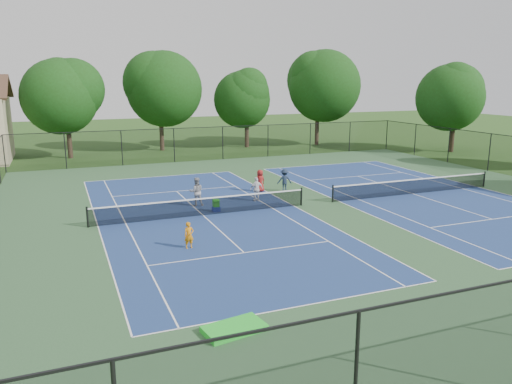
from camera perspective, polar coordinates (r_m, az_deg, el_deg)
name	(u,v)px	position (r m, az deg, el deg)	size (l,w,h in m)	color
ground	(317,204)	(29.82, 6.99, -1.36)	(140.00, 140.00, 0.00)	#234716
court_pad	(317,204)	(29.82, 6.99, -1.35)	(36.00, 36.00, 0.01)	#2E5230
tennis_court_left	(203,214)	(27.22, -6.07, -2.50)	(12.00, 23.83, 1.07)	navy
tennis_court_right	(413,193)	(33.66, 17.51, -0.06)	(12.00, 23.83, 1.07)	navy
perimeter_fence	(318,177)	(29.47, 7.07, 1.66)	(36.08, 36.08, 3.02)	black
tree_back_a	(65,92)	(49.33, -20.95, 10.59)	(6.80, 6.80, 9.15)	#2D2116
tree_back_b	(160,85)	(52.28, -10.96, 11.88)	(7.60, 7.60, 10.03)	#2D2116
tree_back_c	(247,96)	(53.81, -1.08, 10.94)	(6.00, 6.00, 8.40)	#2D2116
tree_back_d	(318,83)	(56.22, 7.12, 12.30)	(7.80, 7.80, 10.37)	#2D2116
tree_side_e	(456,94)	(54.01, 21.89, 10.40)	(6.60, 6.60, 8.87)	#2D2116
child_player	(189,235)	(22.01, -7.67, -4.92)	(0.43, 0.28, 1.19)	orange
instructor	(196,192)	(29.15, -6.83, 0.02)	(0.82, 0.64, 1.69)	gray
bystander_a	(257,189)	(30.13, 0.07, 0.33)	(0.87, 0.36, 1.48)	silver
bystander_b	(284,180)	(32.82, 3.27, 1.36)	(0.96, 0.55, 1.49)	#1C283D
bystander_c	(260,181)	(32.63, 0.48, 1.29)	(0.72, 0.47, 1.46)	maroon
ball_crate	(216,209)	(27.97, -4.58, -1.96)	(0.41, 0.32, 0.28)	#162D9D
ball_hopper	(216,203)	(27.88, -4.59, -1.26)	(0.34, 0.28, 0.43)	green
green_tarp	(234,328)	(15.20, -2.52, -15.31)	(1.79, 0.98, 0.18)	green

